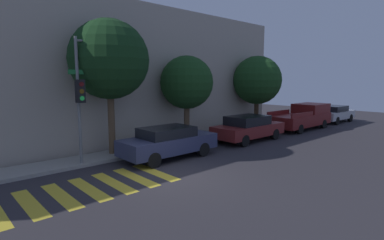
{
  "coord_description": "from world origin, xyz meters",
  "views": [
    {
      "loc": [
        -6.59,
        -8.29,
        3.49
      ],
      "look_at": [
        2.82,
        2.1,
        1.6
      ],
      "focal_mm": 28.0,
      "sensor_mm": 36.0,
      "label": 1
    }
  ],
  "objects_px": {
    "sedan_middle": "(248,128)",
    "tree_near_corner": "(109,60)",
    "pickup_truck": "(303,117)",
    "tree_midblock": "(187,83)",
    "tree_far_end": "(257,80)",
    "sedan_near_corner": "(169,142)",
    "sedan_far_end": "(333,113)",
    "traffic_light_pole": "(88,82)"
  },
  "relations": [
    {
      "from": "traffic_light_pole",
      "to": "sedan_near_corner",
      "type": "distance_m",
      "value": 4.2
    },
    {
      "from": "traffic_light_pole",
      "to": "sedan_far_end",
      "type": "height_order",
      "value": "traffic_light_pole"
    },
    {
      "from": "pickup_truck",
      "to": "sedan_far_end",
      "type": "relative_size",
      "value": 1.26
    },
    {
      "from": "traffic_light_pole",
      "to": "pickup_truck",
      "type": "height_order",
      "value": "traffic_light_pole"
    },
    {
      "from": "tree_far_end",
      "to": "sedan_middle",
      "type": "bearing_deg",
      "value": -150.31
    },
    {
      "from": "sedan_near_corner",
      "to": "tree_near_corner",
      "type": "height_order",
      "value": "tree_near_corner"
    },
    {
      "from": "sedan_far_end",
      "to": "tree_midblock",
      "type": "relative_size",
      "value": 0.91
    },
    {
      "from": "tree_near_corner",
      "to": "tree_far_end",
      "type": "xyz_separation_m",
      "value": [
        11.01,
        0.0,
        -0.91
      ]
    },
    {
      "from": "tree_midblock",
      "to": "tree_far_end",
      "type": "bearing_deg",
      "value": 0.0
    },
    {
      "from": "tree_midblock",
      "to": "tree_near_corner",
      "type": "bearing_deg",
      "value": 180.0
    },
    {
      "from": "sedan_middle",
      "to": "tree_near_corner",
      "type": "relative_size",
      "value": 0.75
    },
    {
      "from": "sedan_middle",
      "to": "tree_far_end",
      "type": "relative_size",
      "value": 0.9
    },
    {
      "from": "tree_near_corner",
      "to": "tree_far_end",
      "type": "distance_m",
      "value": 11.05
    },
    {
      "from": "sedan_middle",
      "to": "tree_far_end",
      "type": "distance_m",
      "value": 4.89
    },
    {
      "from": "sedan_middle",
      "to": "tree_near_corner",
      "type": "bearing_deg",
      "value": 164.84
    },
    {
      "from": "traffic_light_pole",
      "to": "sedan_middle",
      "type": "distance_m",
      "value": 9.25
    },
    {
      "from": "sedan_middle",
      "to": "tree_far_end",
      "type": "bearing_deg",
      "value": 29.69
    },
    {
      "from": "traffic_light_pole",
      "to": "tree_far_end",
      "type": "bearing_deg",
      "value": 3.5
    },
    {
      "from": "traffic_light_pole",
      "to": "sedan_far_end",
      "type": "bearing_deg",
      "value": -3.59
    },
    {
      "from": "sedan_middle",
      "to": "tree_midblock",
      "type": "xyz_separation_m",
      "value": [
        -2.92,
        2.02,
        2.56
      ]
    },
    {
      "from": "tree_far_end",
      "to": "sedan_near_corner",
      "type": "bearing_deg",
      "value": -167.76
    },
    {
      "from": "tree_near_corner",
      "to": "sedan_middle",
      "type": "bearing_deg",
      "value": -15.16
    },
    {
      "from": "sedan_far_end",
      "to": "tree_far_end",
      "type": "xyz_separation_m",
      "value": [
        -7.91,
        2.02,
        2.72
      ]
    },
    {
      "from": "sedan_far_end",
      "to": "tree_near_corner",
      "type": "xyz_separation_m",
      "value": [
        -18.92,
        2.02,
        3.63
      ]
    },
    {
      "from": "traffic_light_pole",
      "to": "tree_midblock",
      "type": "xyz_separation_m",
      "value": [
        5.86,
        0.75,
        -0.07
      ]
    },
    {
      "from": "sedan_near_corner",
      "to": "sedan_middle",
      "type": "relative_size",
      "value": 0.97
    },
    {
      "from": "traffic_light_pole",
      "to": "sedan_far_end",
      "type": "xyz_separation_m",
      "value": [
        20.24,
        -1.27,
        -2.67
      ]
    },
    {
      "from": "sedan_near_corner",
      "to": "tree_near_corner",
      "type": "xyz_separation_m",
      "value": [
        -1.69,
        2.02,
        3.61
      ]
    },
    {
      "from": "pickup_truck",
      "to": "tree_near_corner",
      "type": "xyz_separation_m",
      "value": [
        -13.77,
        2.02,
        3.49
      ]
    },
    {
      "from": "pickup_truck",
      "to": "tree_far_end",
      "type": "height_order",
      "value": "tree_far_end"
    },
    {
      "from": "traffic_light_pole",
      "to": "tree_midblock",
      "type": "relative_size",
      "value": 1.07
    },
    {
      "from": "pickup_truck",
      "to": "tree_near_corner",
      "type": "distance_m",
      "value": 14.35
    },
    {
      "from": "traffic_light_pole",
      "to": "tree_midblock",
      "type": "distance_m",
      "value": 5.91
    },
    {
      "from": "sedan_middle",
      "to": "pickup_truck",
      "type": "xyz_separation_m",
      "value": [
        6.31,
        -0.0,
        0.11
      ]
    },
    {
      "from": "sedan_near_corner",
      "to": "pickup_truck",
      "type": "xyz_separation_m",
      "value": [
        12.08,
        -0.0,
        0.12
      ]
    },
    {
      "from": "traffic_light_pole",
      "to": "pickup_truck",
      "type": "xyz_separation_m",
      "value": [
        15.09,
        -1.27,
        -2.52
      ]
    },
    {
      "from": "sedan_far_end",
      "to": "sedan_middle",
      "type": "bearing_deg",
      "value": 180.0
    },
    {
      "from": "pickup_truck",
      "to": "tree_midblock",
      "type": "xyz_separation_m",
      "value": [
        -9.23,
        2.02,
        2.45
      ]
    },
    {
      "from": "tree_near_corner",
      "to": "pickup_truck",
      "type": "bearing_deg",
      "value": -8.35
    },
    {
      "from": "sedan_near_corner",
      "to": "tree_far_end",
      "type": "xyz_separation_m",
      "value": [
        9.32,
        2.02,
        2.7
      ]
    },
    {
      "from": "traffic_light_pole",
      "to": "tree_far_end",
      "type": "xyz_separation_m",
      "value": [
        12.33,
        0.75,
        0.05
      ]
    },
    {
      "from": "sedan_middle",
      "to": "tree_near_corner",
      "type": "distance_m",
      "value": 8.53
    }
  ]
}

